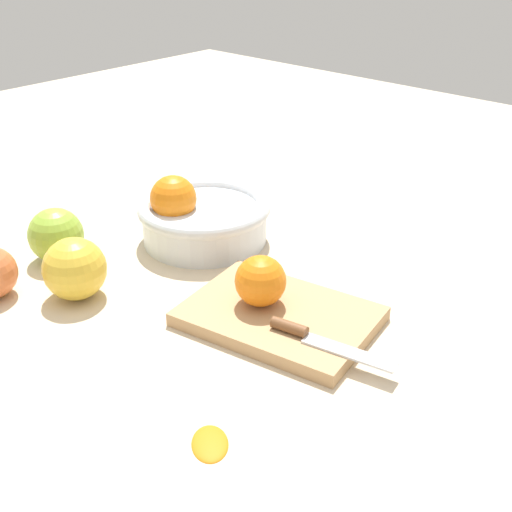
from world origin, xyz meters
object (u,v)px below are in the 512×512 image
object	(u,v)px
cutting_board	(279,316)
apple_front_left_2	(56,235)
orange_on_board	(261,281)
apple_front_left	(75,269)
knife	(313,338)
bowl	(201,217)

from	to	relation	value
cutting_board	apple_front_left_2	bearing A→B (deg)	-165.39
orange_on_board	apple_front_left	world-z (taller)	apple_front_left
cutting_board	orange_on_board	distance (m)	0.05
apple_front_left	apple_front_left_2	xyz separation A→B (m)	(-0.11, 0.04, -0.00)
orange_on_board	apple_front_left	xyz separation A→B (m)	(-0.21, -0.13, -0.01)
cutting_board	knife	xyz separation A→B (m)	(0.07, -0.02, 0.01)
knife	apple_front_left	size ratio (longest dim) A/B	1.87
orange_on_board	knife	bearing A→B (deg)	-11.84
cutting_board	apple_front_left	world-z (taller)	apple_front_left
knife	apple_front_left	xyz separation A→B (m)	(-0.31, -0.11, 0.02)
apple_front_left	cutting_board	bearing A→B (deg)	28.82
cutting_board	apple_front_left_2	xyz separation A→B (m)	(-0.35, -0.09, 0.03)
cutting_board	orange_on_board	xyz separation A→B (m)	(-0.03, -0.00, 0.04)
orange_on_board	knife	size ratio (longest dim) A/B	0.41
apple_front_left_2	orange_on_board	bearing A→B (deg)	15.36
bowl	apple_front_left	size ratio (longest dim) A/B	2.43
apple_front_left_2	cutting_board	bearing A→B (deg)	14.61
bowl	orange_on_board	size ratio (longest dim) A/B	3.14
bowl	cutting_board	distance (m)	0.26
apple_front_left	apple_front_left_2	distance (m)	0.11
cutting_board	apple_front_left_2	world-z (taller)	apple_front_left_2
cutting_board	apple_front_left	size ratio (longest dim) A/B	2.74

